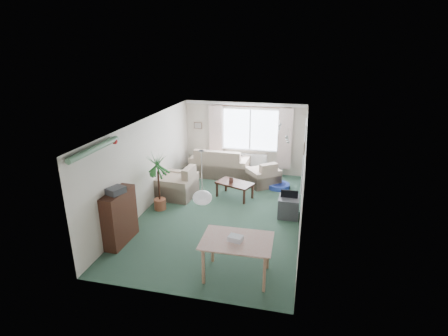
% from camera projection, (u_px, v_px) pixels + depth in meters
% --- Properties ---
extents(ground, '(6.50, 6.50, 0.00)m').
position_uv_depth(ground, '(221.00, 213.00, 9.10)').
color(ground, '#294435').
extents(window, '(1.80, 0.03, 1.30)m').
position_uv_depth(window, '(250.00, 130.00, 11.51)').
color(window, white).
extents(curtain_rod, '(2.60, 0.03, 0.03)m').
position_uv_depth(curtain_rod, '(250.00, 107.00, 11.18)').
color(curtain_rod, black).
extents(curtain_left, '(0.45, 0.08, 2.00)m').
position_uv_depth(curtain_left, '(216.00, 135.00, 11.75)').
color(curtain_left, beige).
extents(curtain_right, '(0.45, 0.08, 2.00)m').
position_uv_depth(curtain_right, '(285.00, 139.00, 11.25)').
color(curtain_right, beige).
extents(radiator, '(1.20, 0.10, 0.55)m').
position_uv_depth(radiator, '(249.00, 162.00, 11.85)').
color(radiator, white).
extents(doorway, '(0.03, 0.95, 2.00)m').
position_uv_depth(doorway, '(304.00, 157.00, 10.35)').
color(doorway, black).
extents(pendant_lamp, '(0.36, 0.36, 0.36)m').
position_uv_depth(pendant_lamp, '(202.00, 198.00, 6.45)').
color(pendant_lamp, white).
extents(tinsel_garland, '(1.60, 1.60, 0.12)m').
position_uv_depth(tinsel_garland, '(95.00, 149.00, 6.64)').
color(tinsel_garland, '#196626').
extents(bauble_cluster_a, '(0.20, 0.20, 0.20)m').
position_uv_depth(bauble_cluster_a, '(279.00, 125.00, 8.90)').
color(bauble_cluster_a, silver).
extents(bauble_cluster_b, '(0.20, 0.20, 0.20)m').
position_uv_depth(bauble_cluster_b, '(288.00, 137.00, 7.73)').
color(bauble_cluster_b, silver).
extents(wall_picture_back, '(0.28, 0.03, 0.22)m').
position_uv_depth(wall_picture_back, '(198.00, 125.00, 11.89)').
color(wall_picture_back, brown).
extents(wall_picture_right, '(0.03, 0.24, 0.30)m').
position_uv_depth(wall_picture_right, '(304.00, 148.00, 9.25)').
color(wall_picture_right, brown).
extents(sofa, '(1.92, 1.06, 0.95)m').
position_uv_depth(sofa, '(220.00, 162.00, 11.61)').
color(sofa, beige).
rests_on(sofa, ground).
extents(armchair_corner, '(1.21, 1.20, 0.79)m').
position_uv_depth(armchair_corner, '(263.00, 173.00, 10.82)').
color(armchair_corner, '#C4B794').
rests_on(armchair_corner, ground).
extents(armchair_left, '(1.04, 1.09, 0.92)m').
position_uv_depth(armchair_left, '(177.00, 181.00, 9.99)').
color(armchair_left, tan).
rests_on(armchair_left, ground).
extents(coffee_table, '(1.14, 0.88, 0.45)m').
position_uv_depth(coffee_table, '(235.00, 190.00, 9.98)').
color(coffee_table, black).
rests_on(coffee_table, ground).
extents(photo_frame, '(0.12, 0.04, 0.16)m').
position_uv_depth(photo_frame, '(231.00, 180.00, 9.86)').
color(photo_frame, brown).
rests_on(photo_frame, coffee_table).
extents(bookshelf, '(0.36, 0.99, 1.20)m').
position_uv_depth(bookshelf, '(119.00, 217.00, 7.60)').
color(bookshelf, black).
rests_on(bookshelf, ground).
extents(hifi_box, '(0.38, 0.42, 0.14)m').
position_uv_depth(hifi_box, '(116.00, 191.00, 7.29)').
color(hifi_box, '#3B3B40').
rests_on(hifi_box, bookshelf).
extents(houseplant, '(0.81, 0.81, 1.56)m').
position_uv_depth(houseplant, '(159.00, 182.00, 9.07)').
color(houseplant, '#1D4D1A').
rests_on(houseplant, ground).
extents(dining_table, '(1.22, 0.83, 0.75)m').
position_uv_depth(dining_table, '(237.00, 258.00, 6.53)').
color(dining_table, tan).
rests_on(dining_table, ground).
extents(gift_box, '(0.28, 0.23, 0.12)m').
position_uv_depth(gift_box, '(235.00, 239.00, 6.35)').
color(gift_box, silver).
rests_on(gift_box, dining_table).
extents(tv_cube, '(0.52, 0.57, 0.51)m').
position_uv_depth(tv_cube, '(289.00, 207.00, 8.87)').
color(tv_cube, '#353439').
rests_on(tv_cube, ground).
extents(pet_bed, '(0.77, 0.77, 0.13)m').
position_uv_depth(pet_bed, '(278.00, 186.00, 10.69)').
color(pet_bed, navy).
rests_on(pet_bed, ground).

